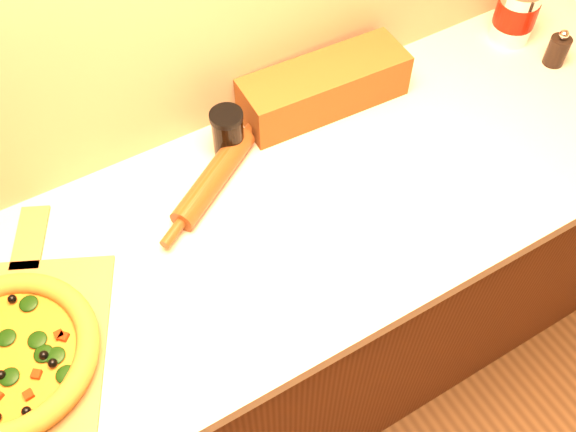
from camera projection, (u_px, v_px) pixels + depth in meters
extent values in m
cube|color=#4C2410|center=(261.00, 325.00, 1.78)|extent=(2.80, 0.65, 0.86)
cube|color=#BEB294|center=(254.00, 233.00, 1.41)|extent=(2.84, 0.68, 0.04)
cube|color=brown|center=(8.00, 353.00, 1.22)|extent=(0.51, 0.53, 0.01)
cube|color=brown|center=(30.00, 238.00, 1.38)|extent=(0.13, 0.17, 0.01)
cylinder|color=#A57129|center=(8.00, 359.00, 1.20)|extent=(0.33, 0.33, 0.02)
cylinder|color=orange|center=(6.00, 356.00, 1.19)|extent=(0.28, 0.28, 0.01)
torus|color=brown|center=(5.00, 355.00, 1.18)|extent=(0.35, 0.35, 0.04)
ellipsoid|color=black|center=(27.00, 329.00, 1.21)|extent=(0.04, 0.04, 0.01)
cube|color=maroon|center=(24.00, 372.00, 1.16)|extent=(0.02, 0.02, 0.01)
cylinder|color=black|center=(557.00, 51.00, 1.68)|extent=(0.06, 0.06, 0.08)
sphere|color=silver|center=(564.00, 35.00, 1.64)|extent=(0.03, 0.03, 0.03)
cylinder|color=#5B300F|center=(214.00, 177.00, 1.44)|extent=(0.27, 0.20, 0.06)
cylinder|color=#5B300F|center=(251.00, 127.00, 1.54)|extent=(0.07, 0.06, 0.02)
cylinder|color=#5B300F|center=(173.00, 234.00, 1.35)|extent=(0.07, 0.06, 0.02)
cylinder|color=silver|center=(516.00, 15.00, 1.72)|extent=(0.11, 0.11, 0.15)
cylinder|color=maroon|center=(516.00, 12.00, 1.71)|extent=(0.11, 0.11, 0.07)
cube|color=maroon|center=(324.00, 87.00, 1.58)|extent=(0.43, 0.16, 0.12)
cylinder|color=black|center=(228.00, 135.00, 1.48)|extent=(0.07, 0.07, 0.11)
cylinder|color=black|center=(226.00, 116.00, 1.43)|extent=(0.08, 0.08, 0.01)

